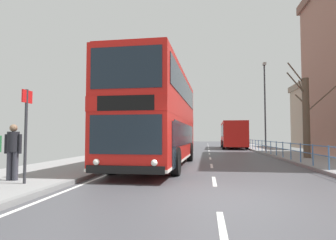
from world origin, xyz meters
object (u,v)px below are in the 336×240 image
(street_lamp_far_side, at_px, (265,100))
(bare_tree_far_00, at_px, (306,116))
(double_decker_bus_main, at_px, (158,117))
(background_bus_far_lane, at_px, (233,134))
(bus_stop_sign_near, at_px, (26,125))
(pedestrian_companion, at_px, (13,149))

(street_lamp_far_side, distance_m, bare_tree_far_00, 8.66)
(double_decker_bus_main, xyz_separation_m, background_bus_far_lane, (5.39, 21.15, -0.67))
(bus_stop_sign_near, xyz_separation_m, bare_tree_far_00, (11.04, 10.98, 0.93))
(bus_stop_sign_near, relative_size, street_lamp_far_side, 0.33)
(background_bus_far_lane, distance_m, bare_tree_far_00, 16.55)
(pedestrian_companion, relative_size, bus_stop_sign_near, 0.63)
(bus_stop_sign_near, height_order, bare_tree_far_00, bare_tree_far_00)
(pedestrian_companion, height_order, bus_stop_sign_near, bus_stop_sign_near)
(pedestrian_companion, distance_m, street_lamp_far_side, 22.16)
(bus_stop_sign_near, bearing_deg, bare_tree_far_00, 44.87)
(bus_stop_sign_near, relative_size, bare_tree_far_00, 0.45)
(bare_tree_far_00, bearing_deg, street_lamp_far_side, 95.12)
(double_decker_bus_main, xyz_separation_m, bare_tree_far_00, (8.30, 4.89, 0.35))
(bus_stop_sign_near, height_order, street_lamp_far_side, street_lamp_far_side)
(pedestrian_companion, bearing_deg, bare_tree_far_00, 41.78)
(bus_stop_sign_near, bearing_deg, street_lamp_far_side, 62.02)
(bare_tree_far_00, bearing_deg, double_decker_bus_main, -149.49)
(double_decker_bus_main, height_order, pedestrian_companion, double_decker_bus_main)
(street_lamp_far_side, bearing_deg, bare_tree_far_00, -84.88)
(background_bus_far_lane, bearing_deg, bus_stop_sign_near, -106.62)
(bare_tree_far_00, bearing_deg, background_bus_far_lane, 100.12)
(background_bus_far_lane, height_order, bare_tree_far_00, bare_tree_far_00)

